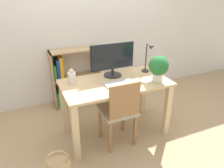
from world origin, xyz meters
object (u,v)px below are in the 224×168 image
bookshelf (68,82)px  chair (120,110)px  desk_lamp (149,56)px  vase (72,77)px  keyboard (119,83)px  potted_plant (159,67)px  monitor (112,58)px

bookshelf → chair: bearing=-75.3°
bookshelf → desk_lamp: bearing=-45.6°
vase → bookshelf: (0.12, 0.82, -0.42)m
desk_lamp → bookshelf: bearing=134.4°
keyboard → potted_plant: 0.51m
keyboard → bookshelf: size_ratio=0.38×
bookshelf → vase: bearing=-98.0°
chair → bookshelf: bearing=99.7°
keyboard → chair: chair is taller
vase → chair: vase is taller
desk_lamp → potted_plant: size_ratio=1.22×
desk_lamp → potted_plant: desk_lamp is taller
potted_plant → monitor: bearing=139.0°
keyboard → vase: size_ratio=1.91×
vase → keyboard: bearing=-26.6°
monitor → vase: monitor is taller
desk_lamp → chair: 0.81m
monitor → vase: size_ratio=3.19×
desk_lamp → chair: (-0.56, -0.33, -0.49)m
potted_plant → bookshelf: bearing=125.9°
vase → potted_plant: 1.03m
vase → chair: size_ratio=0.21×
keyboard → vase: (-0.50, 0.25, 0.07)m
monitor → vase: 0.56m
keyboard → chair: size_ratio=0.40×
keyboard → vase: 0.56m
vase → desk_lamp: bearing=-4.3°
keyboard → potted_plant: (0.47, -0.10, 0.17)m
keyboard → chair: (-0.06, -0.15, -0.26)m
monitor → potted_plant: 0.57m
desk_lamp → potted_plant: 0.28m
keyboard → desk_lamp: size_ratio=0.90×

